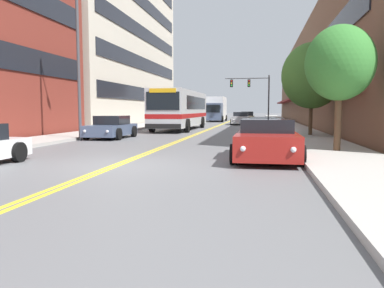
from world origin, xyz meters
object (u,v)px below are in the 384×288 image
object	(u,v)px
car_red_parked_right_foreground	(267,140)
traffic_signal_mast	(253,89)
city_bus	(181,108)
box_truck	(216,109)
car_slate_blue_parked_left_near	(111,128)
car_navy_parked_left_far	(182,119)
car_beige_moving_third	(247,117)
street_tree_right_mid	(312,76)
car_silver_moving_lead	(241,119)
street_lamp_left_near	(81,40)
street_tree_right_near	(340,63)
car_charcoal_parked_right_mid	(263,127)
car_dark_grey_moving_second	(247,116)

from	to	relation	value
car_red_parked_right_foreground	traffic_signal_mast	size ratio (longest dim) A/B	0.82
city_bus	box_truck	size ratio (longest dim) A/B	1.51
car_slate_blue_parked_left_near	car_navy_parked_left_far	xyz separation A→B (m)	(-0.17, 20.89, -0.05)
car_beige_moving_third	street_tree_right_mid	distance (m)	28.39
city_bus	car_slate_blue_parked_left_near	world-z (taller)	city_bus
car_silver_moving_lead	traffic_signal_mast	size ratio (longest dim) A/B	0.83
street_lamp_left_near	traffic_signal_mast	bearing A→B (deg)	73.38
car_navy_parked_left_far	box_truck	distance (m)	11.26
car_navy_parked_left_far	street_tree_right_near	size ratio (longest dim) A/B	0.92
traffic_signal_mast	street_tree_right_near	size ratio (longest dim) A/B	1.27
car_silver_moving_lead	traffic_signal_mast	bearing A→B (deg)	77.39
car_red_parked_right_foreground	car_charcoal_parked_right_mid	distance (m)	11.08
car_beige_moving_third	car_red_parked_right_foreground	bearing A→B (deg)	-87.09
car_charcoal_parked_right_mid	traffic_signal_mast	bearing A→B (deg)	92.72
car_navy_parked_left_far	street_tree_right_mid	size ratio (longest dim) A/B	0.77
car_silver_moving_lead	car_navy_parked_left_far	bearing A→B (deg)	-178.72
car_navy_parked_left_far	street_lamp_left_near	distance (m)	23.19
car_slate_blue_parked_left_near	traffic_signal_mast	bearing A→B (deg)	73.95
car_dark_grey_moving_second	box_truck	xyz separation A→B (m)	(-3.72, -14.54, 1.14)
car_red_parked_right_foreground	car_silver_moving_lead	xyz separation A→B (m)	(-2.33, 28.75, 0.01)
car_navy_parked_left_far	car_dark_grey_moving_second	bearing A→B (deg)	76.11
car_charcoal_parked_right_mid	traffic_signal_mast	world-z (taller)	traffic_signal_mast
car_slate_blue_parked_left_near	car_silver_moving_lead	bearing A→B (deg)	73.11
car_slate_blue_parked_left_near	car_red_parked_right_foreground	distance (m)	11.64
car_dark_grey_moving_second	car_beige_moving_third	world-z (taller)	car_beige_moving_third
street_lamp_left_near	box_truck	bearing A→B (deg)	84.51
car_slate_blue_parked_left_near	car_dark_grey_moving_second	xyz separation A→B (m)	(6.13, 46.33, -0.04)
car_slate_blue_parked_left_near	car_dark_grey_moving_second	distance (m)	46.74
street_tree_right_near	car_charcoal_parked_right_mid	bearing A→B (deg)	105.97
city_bus	street_lamp_left_near	size ratio (longest dim) A/B	1.28
car_beige_moving_third	traffic_signal_mast	bearing A→B (deg)	-79.60
car_navy_parked_left_far	traffic_signal_mast	distance (m)	10.10
car_navy_parked_left_far	box_truck	size ratio (longest dim) A/B	0.54
box_truck	street_lamp_left_near	world-z (taller)	street_lamp_left_near
car_red_parked_right_foreground	traffic_signal_mast	xyz separation A→B (m)	(-1.15, 34.03, 3.50)
car_red_parked_right_foreground	box_truck	distance (m)	40.02
car_charcoal_parked_right_mid	car_silver_moving_lead	size ratio (longest dim) A/B	0.96
car_dark_grey_moving_second	street_tree_right_near	world-z (taller)	street_tree_right_near
car_charcoal_parked_right_mid	box_truck	distance (m)	29.12
car_charcoal_parked_right_mid	car_dark_grey_moving_second	distance (m)	43.04
car_red_parked_right_foreground	street_tree_right_mid	distance (m)	11.31
city_bus	street_tree_right_near	size ratio (longest dim) A/B	2.56
car_silver_moving_lead	box_truck	world-z (taller)	box_truck
street_tree_right_mid	car_red_parked_right_foreground	bearing A→B (deg)	-104.60
car_silver_moving_lead	city_bus	bearing A→B (deg)	-111.69
city_bus	street_lamp_left_near	xyz separation A→B (m)	(-2.83, -11.82, 3.52)
car_dark_grey_moving_second	box_truck	bearing A→B (deg)	-104.34
car_slate_blue_parked_left_near	car_dark_grey_moving_second	bearing A→B (deg)	82.47
car_red_parked_right_foreground	street_tree_right_near	distance (m)	4.16
car_navy_parked_left_far	car_beige_moving_third	size ratio (longest dim) A/B	1.01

